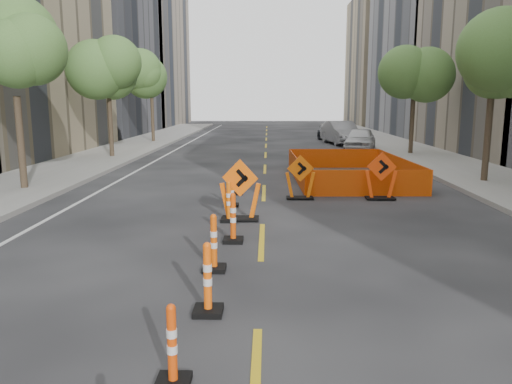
{
  "coord_description": "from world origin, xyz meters",
  "views": [
    {
      "loc": [
        0.13,
        -7.02,
        3.17
      ],
      "look_at": [
        -0.14,
        4.17,
        1.1
      ],
      "focal_mm": 35.0,
      "sensor_mm": 36.0,
      "label": 1
    }
  ],
  "objects_px": {
    "chevron_sign_right": "(381,176)",
    "parked_car_mid": "(341,133)",
    "channelizer_7": "(232,190)",
    "chevron_sign_center": "(300,177)",
    "channelizer_4": "(214,243)",
    "chevron_sign_left": "(240,190)",
    "channelizer_8": "(236,179)",
    "channelizer_2": "(172,345)",
    "channelizer_3": "(208,278)",
    "channelizer_5": "(233,218)",
    "parked_car_far": "(332,130)",
    "parked_car_near": "(360,140)",
    "channelizer_6": "(229,201)"
  },
  "relations": [
    {
      "from": "chevron_sign_right",
      "to": "parked_car_mid",
      "type": "bearing_deg",
      "value": 91.11
    },
    {
      "from": "channelizer_7",
      "to": "chevron_sign_center",
      "type": "relative_size",
      "value": 0.68
    },
    {
      "from": "channelizer_4",
      "to": "chevron_sign_right",
      "type": "relative_size",
      "value": 0.71
    },
    {
      "from": "channelizer_4",
      "to": "chevron_sign_left",
      "type": "height_order",
      "value": "chevron_sign_left"
    },
    {
      "from": "channelizer_8",
      "to": "chevron_sign_right",
      "type": "relative_size",
      "value": 0.7
    },
    {
      "from": "channelizer_8",
      "to": "chevron_sign_center",
      "type": "distance_m",
      "value": 2.25
    },
    {
      "from": "channelizer_2",
      "to": "channelizer_3",
      "type": "xyz_separation_m",
      "value": [
        0.17,
        1.93,
        0.07
      ]
    },
    {
      "from": "channelizer_4",
      "to": "chevron_sign_center",
      "type": "relative_size",
      "value": 0.76
    },
    {
      "from": "channelizer_7",
      "to": "chevron_sign_right",
      "type": "bearing_deg",
      "value": 13.65
    },
    {
      "from": "channelizer_2",
      "to": "parked_car_mid",
      "type": "xyz_separation_m",
      "value": [
        6.37,
        31.33,
        0.34
      ]
    },
    {
      "from": "channelizer_7",
      "to": "chevron_sign_right",
      "type": "xyz_separation_m",
      "value": [
        4.71,
        1.14,
        0.28
      ]
    },
    {
      "from": "chevron_sign_left",
      "to": "chevron_sign_center",
      "type": "relative_size",
      "value": 1.14
    },
    {
      "from": "channelizer_5",
      "to": "parked_car_mid",
      "type": "distance_m",
      "value": 26.27
    },
    {
      "from": "channelizer_4",
      "to": "chevron_sign_center",
      "type": "xyz_separation_m",
      "value": [
        2.05,
        6.94,
        0.17
      ]
    },
    {
      "from": "channelizer_2",
      "to": "parked_car_mid",
      "type": "bearing_deg",
      "value": 78.51
    },
    {
      "from": "parked_car_far",
      "to": "channelizer_7",
      "type": "bearing_deg",
      "value": -89.49
    },
    {
      "from": "channelizer_3",
      "to": "channelizer_7",
      "type": "height_order",
      "value": "channelizer_3"
    },
    {
      "from": "channelizer_3",
      "to": "channelizer_4",
      "type": "bearing_deg",
      "value": 93.37
    },
    {
      "from": "parked_car_near",
      "to": "chevron_sign_center",
      "type": "bearing_deg",
      "value": -92.07
    },
    {
      "from": "chevron_sign_center",
      "to": "chevron_sign_right",
      "type": "height_order",
      "value": "chevron_sign_right"
    },
    {
      "from": "channelizer_2",
      "to": "channelizer_3",
      "type": "distance_m",
      "value": 1.94
    },
    {
      "from": "channelizer_2",
      "to": "channelizer_7",
      "type": "distance_m",
      "value": 9.64
    },
    {
      "from": "channelizer_7",
      "to": "channelizer_3",
      "type": "bearing_deg",
      "value": -88.66
    },
    {
      "from": "parked_car_mid",
      "to": "channelizer_3",
      "type": "bearing_deg",
      "value": -111.56
    },
    {
      "from": "parked_car_far",
      "to": "chevron_sign_center",
      "type": "bearing_deg",
      "value": -85.59
    },
    {
      "from": "channelizer_6",
      "to": "parked_car_near",
      "type": "distance_m",
      "value": 19.53
    },
    {
      "from": "channelizer_4",
      "to": "channelizer_7",
      "type": "distance_m",
      "value": 5.78
    },
    {
      "from": "channelizer_2",
      "to": "channelizer_3",
      "type": "relative_size",
      "value": 0.87
    },
    {
      "from": "channelizer_2",
      "to": "channelizer_4",
      "type": "xyz_separation_m",
      "value": [
        0.05,
        3.85,
        0.06
      ]
    },
    {
      "from": "chevron_sign_center",
      "to": "parked_car_mid",
      "type": "xyz_separation_m",
      "value": [
        4.27,
        20.53,
        0.11
      ]
    },
    {
      "from": "channelizer_5",
      "to": "channelizer_8",
      "type": "xyz_separation_m",
      "value": [
        -0.28,
        5.78,
        -0.03
      ]
    },
    {
      "from": "chevron_sign_left",
      "to": "chevron_sign_right",
      "type": "distance_m",
      "value": 5.25
    },
    {
      "from": "channelizer_7",
      "to": "channelizer_8",
      "type": "bearing_deg",
      "value": 89.68
    },
    {
      "from": "channelizer_7",
      "to": "chevron_sign_right",
      "type": "height_order",
      "value": "chevron_sign_right"
    },
    {
      "from": "channelizer_6",
      "to": "parked_car_near",
      "type": "relative_size",
      "value": 0.25
    },
    {
      "from": "channelizer_2",
      "to": "chevron_sign_center",
      "type": "relative_size",
      "value": 0.68
    },
    {
      "from": "channelizer_4",
      "to": "chevron_sign_right",
      "type": "height_order",
      "value": "chevron_sign_right"
    },
    {
      "from": "channelizer_5",
      "to": "parked_car_far",
      "type": "distance_m",
      "value": 31.69
    },
    {
      "from": "channelizer_4",
      "to": "channelizer_2",
      "type": "bearing_deg",
      "value": -90.79
    },
    {
      "from": "channelizer_3",
      "to": "chevron_sign_center",
      "type": "xyz_separation_m",
      "value": [
        1.94,
        8.87,
        0.16
      ]
    },
    {
      "from": "channelizer_5",
      "to": "chevron_sign_left",
      "type": "relative_size",
      "value": 0.69
    },
    {
      "from": "chevron_sign_left",
      "to": "parked_car_near",
      "type": "distance_m",
      "value": 19.29
    },
    {
      "from": "channelizer_2",
      "to": "channelizer_5",
      "type": "height_order",
      "value": "channelizer_5"
    },
    {
      "from": "channelizer_2",
      "to": "parked_car_mid",
      "type": "distance_m",
      "value": 31.98
    },
    {
      "from": "channelizer_8",
      "to": "chevron_sign_center",
      "type": "height_order",
      "value": "chevron_sign_center"
    },
    {
      "from": "channelizer_8",
      "to": "chevron_sign_left",
      "type": "xyz_separation_m",
      "value": [
        0.33,
        -3.7,
        0.28
      ]
    },
    {
      "from": "channelizer_6",
      "to": "chevron_sign_center",
      "type": "distance_m",
      "value": 3.72
    },
    {
      "from": "channelizer_4",
      "to": "channelizer_8",
      "type": "relative_size",
      "value": 1.01
    },
    {
      "from": "channelizer_8",
      "to": "parked_car_far",
      "type": "relative_size",
      "value": 0.22
    },
    {
      "from": "channelizer_6",
      "to": "channelizer_7",
      "type": "distance_m",
      "value": 1.93
    }
  ]
}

